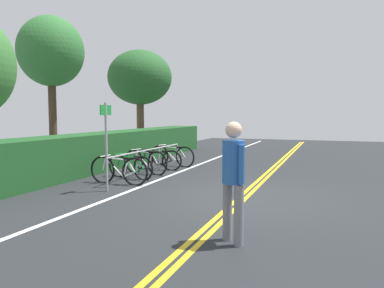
{
  "coord_description": "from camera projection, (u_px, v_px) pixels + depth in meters",
  "views": [
    {
      "loc": [
        -8.21,
        -1.83,
        1.87
      ],
      "look_at": [
        1.13,
        1.65,
        1.06
      ],
      "focal_mm": 35.27,
      "sensor_mm": 36.0,
      "label": 1
    }
  ],
  "objects": [
    {
      "name": "ground_plane",
      "position": [
        243.0,
        198.0,
        8.46
      ],
      "size": [
        38.85,
        13.63,
        0.05
      ],
      "primitive_type": "cube",
      "color": "#232628"
    },
    {
      "name": "centre_line_yellow_inner",
      "position": [
        247.0,
        197.0,
        8.43
      ],
      "size": [
        34.97,
        0.1,
        0.0
      ],
      "primitive_type": "cube",
      "color": "gold",
      "rests_on": "ground_plane"
    },
    {
      "name": "centre_line_yellow_outer",
      "position": [
        240.0,
        197.0,
        8.48
      ],
      "size": [
        34.97,
        0.1,
        0.0
      ],
      "primitive_type": "cube",
      "color": "gold",
      "rests_on": "ground_plane"
    },
    {
      "name": "bike_lane_stripe_white",
      "position": [
        136.0,
        188.0,
        9.4
      ],
      "size": [
        34.97,
        0.12,
        0.0
      ],
      "primitive_type": "cube",
      "color": "white",
      "rests_on": "ground_plane"
    },
    {
      "name": "bike_rack",
      "position": [
        148.0,
        155.0,
        11.7
      ],
      "size": [
        4.69,
        0.05,
        0.77
      ],
      "color": "#9EA0A5",
      "rests_on": "ground_plane"
    },
    {
      "name": "bicycle_0",
      "position": [
        119.0,
        170.0,
        9.99
      ],
      "size": [
        0.46,
        1.75,
        0.78
      ],
      "color": "black",
      "rests_on": "ground_plane"
    },
    {
      "name": "bicycle_1",
      "position": [
        130.0,
        167.0,
        10.86
      ],
      "size": [
        0.51,
        1.65,
        0.73
      ],
      "color": "black",
      "rests_on": "ground_plane"
    },
    {
      "name": "bicycle_2",
      "position": [
        145.0,
        162.0,
        11.69
      ],
      "size": [
        0.55,
        1.68,
        0.78
      ],
      "color": "black",
      "rests_on": "ground_plane"
    },
    {
      "name": "bicycle_3",
      "position": [
        157.0,
        160.0,
        12.53
      ],
      "size": [
        0.46,
        1.69,
        0.72
      ],
      "color": "black",
      "rests_on": "ground_plane"
    },
    {
      "name": "bicycle_4",
      "position": [
        172.0,
        156.0,
        13.42
      ],
      "size": [
        0.49,
        1.82,
        0.78
      ],
      "color": "black",
      "rests_on": "ground_plane"
    },
    {
      "name": "pedestrian",
      "position": [
        233.0,
        173.0,
        5.38
      ],
      "size": [
        0.35,
        0.39,
        1.76
      ],
      "color": "slate",
      "rests_on": "ground_plane"
    },
    {
      "name": "sign_post_near",
      "position": [
        106.0,
        138.0,
        8.97
      ],
      "size": [
        0.36,
        0.09,
        2.13
      ],
      "color": "gray",
      "rests_on": "ground_plane"
    },
    {
      "name": "hedge_backdrop",
      "position": [
        118.0,
        148.0,
        13.8
      ],
      "size": [
        13.64,
        1.31,
        1.21
      ],
      "primitive_type": "cube",
      "color": "#1C4C21",
      "rests_on": "ground_plane"
    },
    {
      "name": "tree_mid",
      "position": [
        51.0,
        53.0,
        13.32
      ],
      "size": [
        2.31,
        2.31,
        5.3
      ],
      "color": "#473323",
      "rests_on": "ground_plane"
    },
    {
      "name": "tree_far_right",
      "position": [
        140.0,
        78.0,
        18.01
      ],
      "size": [
        3.05,
        3.05,
        4.89
      ],
      "color": "brown",
      "rests_on": "ground_plane"
    }
  ]
}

